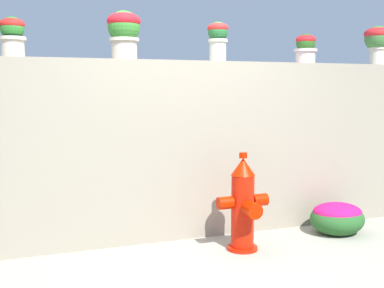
% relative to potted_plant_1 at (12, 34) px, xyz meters
% --- Properties ---
extents(ground_plane, '(24.00, 24.00, 0.00)m').
position_rel_potted_plant_1_xyz_m(ground_plane, '(1.49, -0.90, -2.00)').
color(ground_plane, gray).
extents(stone_wall, '(5.85, 0.39, 1.79)m').
position_rel_potted_plant_1_xyz_m(stone_wall, '(1.49, 0.00, -1.10)').
color(stone_wall, gray).
rests_on(stone_wall, ground).
extents(potted_plant_1, '(0.23, 0.23, 0.36)m').
position_rel_potted_plant_1_xyz_m(potted_plant_1, '(0.00, 0.00, 0.00)').
color(potted_plant_1, beige).
rests_on(potted_plant_1, stone_wall).
extents(potted_plant_2, '(0.32, 0.32, 0.47)m').
position_rel_potted_plant_1_xyz_m(potted_plant_2, '(1.01, 0.01, 0.07)').
color(potted_plant_2, '#BFB09D').
rests_on(potted_plant_2, stone_wall).
extents(potted_plant_3, '(0.22, 0.22, 0.41)m').
position_rel_potted_plant_1_xyz_m(potted_plant_3, '(1.98, -0.01, 0.04)').
color(potted_plant_3, beige).
rests_on(potted_plant_3, stone_wall).
extents(potted_plant_4, '(0.26, 0.26, 0.33)m').
position_rel_potted_plant_1_xyz_m(potted_plant_4, '(3.07, 0.04, -0.02)').
color(potted_plant_4, beige).
rests_on(potted_plant_4, stone_wall).
extents(potted_plant_5, '(0.31, 0.31, 0.46)m').
position_rel_potted_plant_1_xyz_m(potted_plant_5, '(4.01, -0.02, 0.09)').
color(potted_plant_5, beige).
rests_on(potted_plant_5, stone_wall).
extents(fire_hydrant, '(0.50, 0.41, 0.92)m').
position_rel_potted_plant_1_xyz_m(fire_hydrant, '(1.96, -0.68, -1.57)').
color(fire_hydrant, red).
rests_on(fire_hydrant, ground).
extents(flower_bush_left, '(0.58, 0.52, 0.34)m').
position_rel_potted_plant_1_xyz_m(flower_bush_left, '(3.13, -0.55, -1.82)').
color(flower_bush_left, '#255825').
rests_on(flower_bush_left, ground).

